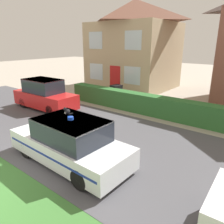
{
  "coord_description": "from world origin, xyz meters",
  "views": [
    {
      "loc": [
        6.01,
        -1.53,
        3.88
      ],
      "look_at": [
        0.58,
        5.34,
        1.05
      ],
      "focal_mm": 35.0,
      "sensor_mm": 36.0,
      "label": 1
    }
  ],
  "objects": [
    {
      "name": "garden_hedge",
      "position": [
        0.82,
        8.87,
        0.55
      ],
      "size": [
        12.16,
        0.74,
        1.09
      ],
      "primitive_type": "cube",
      "color": "#2D662D",
      "rests_on": "ground"
    },
    {
      "name": "neighbour_car_far",
      "position": [
        -5.04,
        5.94,
        0.84
      ],
      "size": [
        4.27,
        1.69,
        1.77
      ],
      "rotation": [
        0.0,
        0.0,
        0.03
      ],
      "color": "black",
      "rests_on": "road_strip"
    },
    {
      "name": "cat",
      "position": [
        0.73,
        2.81,
        1.75
      ],
      "size": [
        0.17,
        0.3,
        0.27
      ],
      "rotation": [
        0.0,
        0.0,
        4.73
      ],
      "color": "black",
      "rests_on": "police_car"
    },
    {
      "name": "wheelie_bin",
      "position": [
        -2.48,
        9.64,
        0.6
      ],
      "size": [
        0.65,
        0.75,
        1.19
      ],
      "rotation": [
        0.0,
        0.0,
        -0.15
      ],
      "color": "black",
      "rests_on": "ground"
    },
    {
      "name": "house_left",
      "position": [
        -4.6,
        14.88,
        3.65
      ],
      "size": [
        6.78,
        6.05,
        7.16
      ],
      "color": "tan",
      "rests_on": "ground"
    },
    {
      "name": "road_strip",
      "position": [
        0.0,
        4.66,
        0.01
      ],
      "size": [
        28.0,
        6.57,
        0.01
      ],
      "primitive_type": "cube",
      "color": "#4C4C51",
      "rests_on": "ground"
    },
    {
      "name": "police_car",
      "position": [
        0.87,
        2.73,
        0.73
      ],
      "size": [
        4.46,
        1.87,
        1.63
      ],
      "rotation": [
        0.0,
        0.0,
        3.12
      ],
      "color": "black",
      "rests_on": "road_strip"
    }
  ]
}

